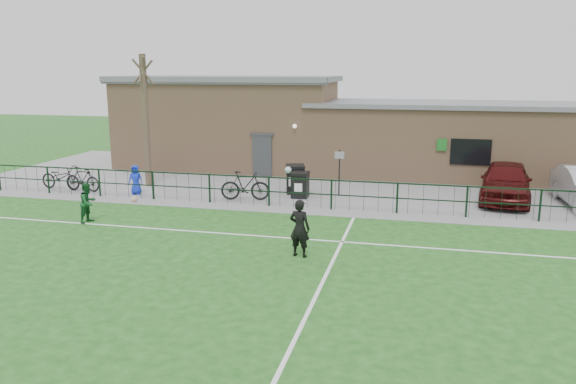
% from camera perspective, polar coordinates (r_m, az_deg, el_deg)
% --- Properties ---
extents(ground, '(90.00, 90.00, 0.00)m').
position_cam_1_polar(ground, '(14.61, -4.65, -9.12)').
color(ground, '#194F17').
rests_on(ground, ground).
extents(paving_strip, '(34.00, 13.00, 0.02)m').
position_cam_1_polar(paving_strip, '(27.27, 4.18, 1.09)').
color(paving_strip, gray).
rests_on(paving_strip, ground).
extents(pitch_line_touch, '(28.00, 0.10, 0.01)m').
position_cam_1_polar(pitch_line_touch, '(21.81, 1.72, -1.78)').
color(pitch_line_touch, white).
rests_on(pitch_line_touch, ground).
extents(pitch_line_mid, '(28.00, 0.10, 0.01)m').
position_cam_1_polar(pitch_line_mid, '(18.24, -0.74, -4.64)').
color(pitch_line_mid, white).
rests_on(pitch_line_mid, ground).
extents(pitch_line_perp, '(0.10, 16.00, 0.01)m').
position_cam_1_polar(pitch_line_perp, '(14.15, 3.19, -9.82)').
color(pitch_line_perp, white).
rests_on(pitch_line_perp, ground).
extents(perimeter_fence, '(28.00, 0.10, 1.20)m').
position_cam_1_polar(perimeter_fence, '(21.86, 1.84, -0.14)').
color(perimeter_fence, black).
rests_on(perimeter_fence, ground).
extents(bare_tree, '(0.30, 0.30, 6.00)m').
position_cam_1_polar(bare_tree, '(26.54, -14.27, 6.96)').
color(bare_tree, '#48392C').
rests_on(bare_tree, ground).
extents(wheelie_bin_left, '(0.67, 0.76, 1.00)m').
position_cam_1_polar(wheelie_bin_left, '(23.68, 1.25, 0.65)').
color(wheelie_bin_left, black).
rests_on(wheelie_bin_left, paving_strip).
extents(wheelie_bin_right, '(0.96, 1.04, 1.15)m').
position_cam_1_polar(wheelie_bin_right, '(24.55, 0.75, 1.25)').
color(wheelie_bin_right, black).
rests_on(wheelie_bin_right, paving_strip).
extents(sign_post, '(0.07, 0.07, 2.00)m').
position_cam_1_polar(sign_post, '(23.99, 5.23, 1.97)').
color(sign_post, black).
rests_on(sign_post, paving_strip).
extents(car_maroon, '(2.56, 4.99, 1.62)m').
position_cam_1_polar(car_maroon, '(24.63, 21.25, 0.99)').
color(car_maroon, '#400B0B').
rests_on(car_maroon, paving_strip).
extents(bicycle_a, '(2.14, 0.95, 1.09)m').
position_cam_1_polar(bicycle_a, '(27.26, -22.09, 1.38)').
color(bicycle_a, black).
rests_on(bicycle_a, paving_strip).
extents(bicycle_b, '(1.87, 0.78, 1.09)m').
position_cam_1_polar(bicycle_b, '(26.49, -20.14, 1.24)').
color(bicycle_b, black).
rests_on(bicycle_b, paving_strip).
extents(bicycle_d, '(2.10, 0.94, 1.22)m').
position_cam_1_polar(bicycle_d, '(23.23, -4.38, 0.65)').
color(bicycle_d, black).
rests_on(bicycle_d, paving_strip).
extents(spectator_child, '(0.68, 0.50, 1.28)m').
position_cam_1_polar(spectator_child, '(25.14, -15.23, 1.22)').
color(spectator_child, '#1631D3').
rests_on(spectator_child, paving_strip).
extents(goalkeeper_kick, '(1.51, 3.34, 2.11)m').
position_cam_1_polar(goalkeeper_kick, '(16.29, 1.15, -3.52)').
color(goalkeeper_kick, black).
rests_on(goalkeeper_kick, ground).
extents(outfield_player, '(0.66, 0.78, 1.43)m').
position_cam_1_polar(outfield_player, '(21.09, -19.65, -1.02)').
color(outfield_player, '#164F24').
rests_on(outfield_player, ground).
extents(ball_ground, '(0.24, 0.24, 0.24)m').
position_cam_1_polar(ball_ground, '(23.81, -15.37, -0.72)').
color(ball_ground, silver).
rests_on(ball_ground, ground).
extents(clubhouse, '(24.25, 5.40, 4.96)m').
position_cam_1_polar(clubhouse, '(30.01, 3.52, 6.42)').
color(clubhouse, tan).
rests_on(clubhouse, ground).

